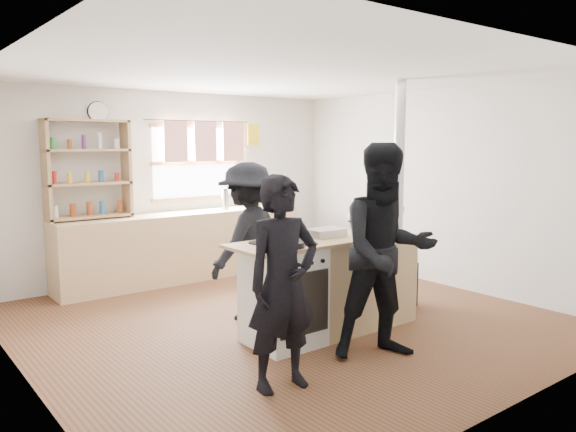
{
  "coord_description": "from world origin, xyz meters",
  "views": [
    {
      "loc": [
        -3.44,
        -4.47,
        1.83
      ],
      "look_at": [
        -0.04,
        -0.1,
        1.1
      ],
      "focal_mm": 35.0,
      "sensor_mm": 36.0,
      "label": 1
    }
  ],
  "objects_px": {
    "roast_tray": "(326,232)",
    "person_far": "(248,241)",
    "cooking_island": "(332,284)",
    "thermos": "(225,200)",
    "person_near_right": "(386,252)",
    "skillet_greens": "(288,244)",
    "stockpot_stove": "(294,231)",
    "stockpot_counter": "(362,223)",
    "person_near_left": "(283,283)",
    "flue_heater": "(397,249)",
    "bread_board": "(388,226)"
  },
  "relations": [
    {
      "from": "stockpot_stove",
      "to": "cooking_island",
      "type": "bearing_deg",
      "value": -19.01
    },
    {
      "from": "person_far",
      "to": "person_near_left",
      "type": "bearing_deg",
      "value": 44.03
    },
    {
      "from": "skillet_greens",
      "to": "flue_heater",
      "type": "xyz_separation_m",
      "value": [
        1.82,
        0.36,
        -0.31
      ]
    },
    {
      "from": "roast_tray",
      "to": "person_far",
      "type": "height_order",
      "value": "person_far"
    },
    {
      "from": "cooking_island",
      "to": "roast_tray",
      "type": "relative_size",
      "value": 5.59
    },
    {
      "from": "stockpot_counter",
      "to": "person_near_left",
      "type": "bearing_deg",
      "value": -155.07
    },
    {
      "from": "flue_heater",
      "to": "roast_tray",
      "type": "bearing_deg",
      "value": -173.05
    },
    {
      "from": "flue_heater",
      "to": "person_far",
      "type": "distance_m",
      "value": 1.69
    },
    {
      "from": "stockpot_counter",
      "to": "bread_board",
      "type": "relative_size",
      "value": 0.92
    },
    {
      "from": "flue_heater",
      "to": "person_far",
      "type": "xyz_separation_m",
      "value": [
        -1.56,
        0.65,
        0.16
      ]
    },
    {
      "from": "roast_tray",
      "to": "person_far",
      "type": "relative_size",
      "value": 0.22
    },
    {
      "from": "bread_board",
      "to": "flue_heater",
      "type": "height_order",
      "value": "flue_heater"
    },
    {
      "from": "thermos",
      "to": "bread_board",
      "type": "bearing_deg",
      "value": -86.22
    },
    {
      "from": "roast_tray",
      "to": "stockpot_stove",
      "type": "bearing_deg",
      "value": 167.14
    },
    {
      "from": "cooking_island",
      "to": "roast_tray",
      "type": "bearing_deg",
      "value": 127.78
    },
    {
      "from": "stockpot_stove",
      "to": "person_far",
      "type": "height_order",
      "value": "person_far"
    },
    {
      "from": "thermos",
      "to": "roast_tray",
      "type": "height_order",
      "value": "thermos"
    },
    {
      "from": "roast_tray",
      "to": "person_near_right",
      "type": "height_order",
      "value": "person_near_right"
    },
    {
      "from": "cooking_island",
      "to": "person_near_left",
      "type": "distance_m",
      "value": 1.4
    },
    {
      "from": "thermos",
      "to": "bread_board",
      "type": "relative_size",
      "value": 0.8
    },
    {
      "from": "thermos",
      "to": "stockpot_stove",
      "type": "distance_m",
      "value": 2.78
    },
    {
      "from": "roast_tray",
      "to": "stockpot_counter",
      "type": "relative_size",
      "value": 1.15
    },
    {
      "from": "person_near_right",
      "to": "person_far",
      "type": "xyz_separation_m",
      "value": [
        -0.32,
        1.61,
        -0.1
      ]
    },
    {
      "from": "cooking_island",
      "to": "person_near_left",
      "type": "bearing_deg",
      "value": -147.73
    },
    {
      "from": "roast_tray",
      "to": "stockpot_counter",
      "type": "height_order",
      "value": "stockpot_counter"
    },
    {
      "from": "thermos",
      "to": "roast_tray",
      "type": "relative_size",
      "value": 0.76
    },
    {
      "from": "cooking_island",
      "to": "thermos",
      "type": "bearing_deg",
      "value": 79.8
    },
    {
      "from": "person_near_right",
      "to": "person_far",
      "type": "bearing_deg",
      "value": 125.81
    },
    {
      "from": "thermos",
      "to": "person_near_left",
      "type": "relative_size",
      "value": 0.17
    },
    {
      "from": "cooking_island",
      "to": "person_near_right",
      "type": "bearing_deg",
      "value": -95.94
    },
    {
      "from": "person_near_right",
      "to": "roast_tray",
      "type": "bearing_deg",
      "value": 111.68
    },
    {
      "from": "flue_heater",
      "to": "person_far",
      "type": "height_order",
      "value": "flue_heater"
    },
    {
      "from": "roast_tray",
      "to": "skillet_greens",
      "type": "bearing_deg",
      "value": -161.34
    },
    {
      "from": "bread_board",
      "to": "stockpot_counter",
      "type": "bearing_deg",
      "value": 166.05
    },
    {
      "from": "stockpot_stove",
      "to": "skillet_greens",
      "type": "bearing_deg",
      "value": -135.59
    },
    {
      "from": "thermos",
      "to": "stockpot_counter",
      "type": "xyz_separation_m",
      "value": [
        -0.1,
        -2.78,
        -0.0
      ]
    },
    {
      "from": "bread_board",
      "to": "person_far",
      "type": "relative_size",
      "value": 0.2
    },
    {
      "from": "skillet_greens",
      "to": "roast_tray",
      "type": "xyz_separation_m",
      "value": [
        0.62,
        0.21,
        0.01
      ]
    },
    {
      "from": "person_near_right",
      "to": "person_near_left",
      "type": "bearing_deg",
      "value": -157.77
    },
    {
      "from": "stockpot_stove",
      "to": "flue_heater",
      "type": "distance_m",
      "value": 1.57
    },
    {
      "from": "skillet_greens",
      "to": "flue_heater",
      "type": "height_order",
      "value": "flue_heater"
    },
    {
      "from": "skillet_greens",
      "to": "person_far",
      "type": "bearing_deg",
      "value": 75.52
    },
    {
      "from": "person_near_left",
      "to": "person_near_right",
      "type": "bearing_deg",
      "value": 3.86
    },
    {
      "from": "skillet_greens",
      "to": "bread_board",
      "type": "relative_size",
      "value": 1.28
    },
    {
      "from": "bread_board",
      "to": "person_near_left",
      "type": "xyz_separation_m",
      "value": [
        -1.83,
        -0.64,
        -0.18
      ]
    },
    {
      "from": "skillet_greens",
      "to": "person_near_right",
      "type": "distance_m",
      "value": 0.84
    },
    {
      "from": "roast_tray",
      "to": "bread_board",
      "type": "height_order",
      "value": "bread_board"
    },
    {
      "from": "person_near_left",
      "to": "flue_heater",
      "type": "bearing_deg",
      "value": 27.88
    },
    {
      "from": "cooking_island",
      "to": "stockpot_stove",
      "type": "bearing_deg",
      "value": 160.99
    },
    {
      "from": "roast_tray",
      "to": "stockpot_stove",
      "type": "distance_m",
      "value": 0.34
    }
  ]
}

